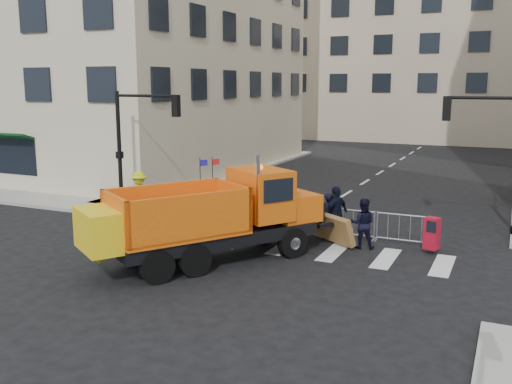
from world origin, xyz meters
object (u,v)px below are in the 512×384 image
at_px(worker, 140,194).
at_px(cop_c, 336,213).
at_px(newspaper_box, 432,233).
at_px(cop_a, 327,216).
at_px(cop_b, 363,223).
at_px(plow_truck, 209,216).

bearing_deg(worker, cop_c, -26.05).
bearing_deg(cop_c, worker, -67.39).
distance_m(cop_c, newspaper_box, 3.47).
bearing_deg(cop_a, cop_b, 125.47).
relative_size(cop_b, worker, 0.94).
xyz_separation_m(cop_a, cop_b, (1.48, -0.62, 0.01)).
bearing_deg(newspaper_box, plow_truck, -129.75).
xyz_separation_m(cop_a, cop_c, (0.33, 0.00, 0.14)).
distance_m(cop_a, cop_c, 0.36).
bearing_deg(worker, cop_a, -26.00).
distance_m(plow_truck, cop_b, 5.54).
xyz_separation_m(cop_a, worker, (-8.27, -0.20, 0.22)).
distance_m(cop_c, worker, 8.61).
height_order(plow_truck, newspaper_box, plow_truck).
bearing_deg(cop_b, plow_truck, 28.92).
distance_m(worker, newspaper_box, 12.05).
xyz_separation_m(cop_c, worker, (-8.60, -0.20, 0.09)).
bearing_deg(plow_truck, newspaper_box, -24.34).
xyz_separation_m(cop_b, cop_c, (-1.15, 0.62, 0.12)).
height_order(cop_b, newspaper_box, cop_b).
distance_m(cop_a, newspaper_box, 3.79).
height_order(worker, newspaper_box, worker).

